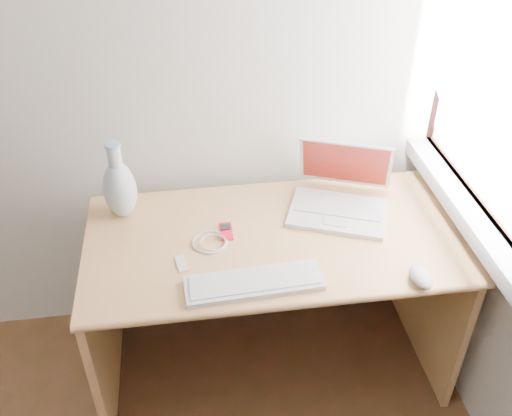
{
  "coord_description": "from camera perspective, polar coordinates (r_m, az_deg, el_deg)",
  "views": [
    {
      "loc": [
        0.73,
        -0.2,
        1.99
      ],
      "look_at": [
        0.95,
        1.35,
        0.83
      ],
      "focal_mm": 40.0,
      "sensor_mm": 36.0,
      "label": 1
    }
  ],
  "objects": [
    {
      "name": "window",
      "position": [
        1.93,
        23.79,
        11.82
      ],
      "size": [
        0.11,
        0.99,
        1.1
      ],
      "color": "silver",
      "rests_on": "right_wall"
    },
    {
      "name": "desk",
      "position": [
        2.22,
        1.33,
        -5.5
      ],
      "size": [
        1.33,
        0.67,
        0.7
      ],
      "color": "tan",
      "rests_on": "floor"
    },
    {
      "name": "laptop",
      "position": [
        2.15,
        7.93,
        1.25
      ],
      "size": [
        0.42,
        0.41,
        0.24
      ],
      "rotation": [
        0.0,
        0.0,
        -0.38
      ],
      "color": "white",
      "rests_on": "desk"
    },
    {
      "name": "external_keyboard",
      "position": [
        1.83,
        -0.2,
        -7.48
      ],
      "size": [
        0.45,
        0.16,
        0.02
      ],
      "rotation": [
        0.0,
        0.0,
        0.05
      ],
      "color": "white",
      "rests_on": "desk"
    },
    {
      "name": "mouse",
      "position": [
        1.91,
        16.17,
        -6.66
      ],
      "size": [
        0.07,
        0.11,
        0.04
      ],
      "primitive_type": "ellipsoid",
      "rotation": [
        0.0,
        0.0,
        0.06
      ],
      "color": "white",
      "rests_on": "desk"
    },
    {
      "name": "ipod",
      "position": [
        2.04,
        -2.99,
        -2.35
      ],
      "size": [
        0.05,
        0.1,
        0.01
      ],
      "rotation": [
        0.0,
        0.0,
        -0.02
      ],
      "color": "#B30C28",
      "rests_on": "desk"
    },
    {
      "name": "cable_coil",
      "position": [
        2.0,
        -4.62,
        -3.42
      ],
      "size": [
        0.16,
        0.16,
        0.01
      ],
      "primitive_type": "torus",
      "rotation": [
        0.0,
        0.0,
        0.33
      ],
      "color": "white",
      "rests_on": "desk"
    },
    {
      "name": "remote",
      "position": [
        1.93,
        -7.49,
        -5.52
      ],
      "size": [
        0.05,
        0.09,
        0.01
      ],
      "primitive_type": "cube",
      "rotation": [
        0.0,
        0.0,
        0.2
      ],
      "color": "white",
      "rests_on": "desk"
    },
    {
      "name": "vase",
      "position": [
        2.11,
        -13.48,
        2.0
      ],
      "size": [
        0.12,
        0.12,
        0.31
      ],
      "color": "silver",
      "rests_on": "desk"
    }
  ]
}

